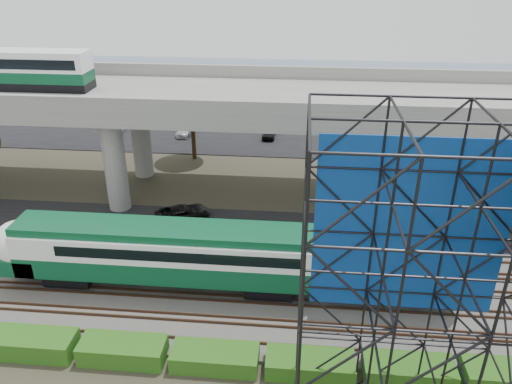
# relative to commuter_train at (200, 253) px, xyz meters

# --- Properties ---
(ground) EXTENTS (140.00, 140.00, 0.00)m
(ground) POSITION_rel_commuter_train_xyz_m (0.95, -2.00, -2.88)
(ground) COLOR #474233
(ground) RESTS_ON ground
(ballast_bed) EXTENTS (90.00, 12.00, 0.20)m
(ballast_bed) POSITION_rel_commuter_train_xyz_m (0.95, 0.00, -2.78)
(ballast_bed) COLOR slate
(ballast_bed) RESTS_ON ground
(service_road) EXTENTS (90.00, 5.00, 0.08)m
(service_road) POSITION_rel_commuter_train_xyz_m (0.95, 8.50, -2.84)
(service_road) COLOR black
(service_road) RESTS_ON ground
(parking_lot) EXTENTS (90.00, 18.00, 0.08)m
(parking_lot) POSITION_rel_commuter_train_xyz_m (0.95, 32.00, -2.84)
(parking_lot) COLOR black
(parking_lot) RESTS_ON ground
(harbor_water) EXTENTS (140.00, 40.00, 0.03)m
(harbor_water) POSITION_rel_commuter_train_xyz_m (0.95, 54.00, -2.87)
(harbor_water) COLOR #485B76
(harbor_water) RESTS_ON ground
(rail_tracks) EXTENTS (90.00, 9.52, 0.16)m
(rail_tracks) POSITION_rel_commuter_train_xyz_m (0.95, -0.00, -2.60)
(rail_tracks) COLOR #472D1E
(rail_tracks) RESTS_ON ballast_bed
(commuter_train) EXTENTS (29.30, 3.06, 4.30)m
(commuter_train) POSITION_rel_commuter_train_xyz_m (0.00, 0.00, 0.00)
(commuter_train) COLOR black
(commuter_train) RESTS_ON rail_tracks
(overpass) EXTENTS (80.00, 12.00, 12.40)m
(overpass) POSITION_rel_commuter_train_xyz_m (-0.41, 14.00, 5.33)
(overpass) COLOR #9E9B93
(overpass) RESTS_ON ground
(scaffold_tower) EXTENTS (9.36, 6.36, 15.00)m
(scaffold_tower) POSITION_rel_commuter_train_xyz_m (10.76, -9.98, 4.59)
(scaffold_tower) COLOR black
(scaffold_tower) RESTS_ON ground
(hedge_strip) EXTENTS (34.60, 1.80, 1.20)m
(hedge_strip) POSITION_rel_commuter_train_xyz_m (1.96, -6.30, -2.32)
(hedge_strip) COLOR #254F12
(hedge_strip) RESTS_ON ground
(trees) EXTENTS (40.94, 16.94, 7.69)m
(trees) POSITION_rel_commuter_train_xyz_m (-3.72, 14.17, 2.69)
(trees) COLOR #382314
(trees) RESTS_ON ground
(suv) EXTENTS (4.85, 3.67, 1.22)m
(suv) POSITION_rel_commuter_train_xyz_m (-3.26, 8.92, -2.19)
(suv) COLOR black
(suv) RESTS_ON service_road
(parked_cars) EXTENTS (36.03, 9.35, 1.27)m
(parked_cars) POSITION_rel_commuter_train_xyz_m (1.25, 31.86, -2.20)
(parked_cars) COLOR silver
(parked_cars) RESTS_ON parking_lot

